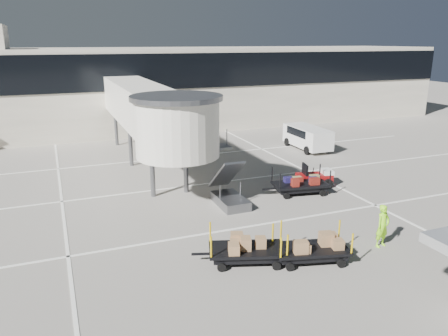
{
  "coord_description": "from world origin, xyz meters",
  "views": [
    {
      "loc": [
        -10.02,
        -15.75,
        8.7
      ],
      "look_at": [
        -1.55,
        5.55,
        2.0
      ],
      "focal_mm": 35.0,
      "sensor_mm": 36.0,
      "label": 1
    }
  ],
  "objects_px": {
    "suitcase_cart": "(302,185)",
    "box_cart_far": "(244,250)",
    "box_cart_near": "(310,249)",
    "ground_worker": "(383,226)",
    "baggage_tug": "(315,178)",
    "minivan": "(307,136)"
  },
  "relations": [
    {
      "from": "box_cart_far",
      "to": "box_cart_near",
      "type": "bearing_deg",
      "value": -0.23
    },
    {
      "from": "box_cart_near",
      "to": "minivan",
      "type": "relative_size",
      "value": 0.77
    },
    {
      "from": "box_cart_near",
      "to": "box_cart_far",
      "type": "relative_size",
      "value": 0.97
    },
    {
      "from": "ground_worker",
      "to": "minivan",
      "type": "relative_size",
      "value": 0.39
    },
    {
      "from": "suitcase_cart",
      "to": "box_cart_near",
      "type": "relative_size",
      "value": 1.06
    },
    {
      "from": "box_cart_far",
      "to": "ground_worker",
      "type": "height_order",
      "value": "ground_worker"
    },
    {
      "from": "ground_worker",
      "to": "minivan",
      "type": "height_order",
      "value": "ground_worker"
    },
    {
      "from": "box_cart_near",
      "to": "minivan",
      "type": "bearing_deg",
      "value": 72.87
    },
    {
      "from": "ground_worker",
      "to": "box_cart_far",
      "type": "bearing_deg",
      "value": 161.1
    },
    {
      "from": "box_cart_far",
      "to": "minivan",
      "type": "xyz_separation_m",
      "value": [
        12.82,
        15.9,
        0.56
      ]
    },
    {
      "from": "baggage_tug",
      "to": "suitcase_cart",
      "type": "bearing_deg",
      "value": -134.56
    },
    {
      "from": "baggage_tug",
      "to": "minivan",
      "type": "xyz_separation_m",
      "value": [
        4.69,
        8.55,
        0.59
      ]
    },
    {
      "from": "box_cart_near",
      "to": "minivan",
      "type": "height_order",
      "value": "minivan"
    },
    {
      "from": "suitcase_cart",
      "to": "box_cart_far",
      "type": "height_order",
      "value": "suitcase_cart"
    },
    {
      "from": "minivan",
      "to": "ground_worker",
      "type": "bearing_deg",
      "value": -110.9
    },
    {
      "from": "box_cart_near",
      "to": "ground_worker",
      "type": "relative_size",
      "value": 1.96
    },
    {
      "from": "suitcase_cart",
      "to": "minivan",
      "type": "xyz_separation_m",
      "value": [
        6.24,
        9.55,
        0.57
      ]
    },
    {
      "from": "suitcase_cart",
      "to": "box_cart_far",
      "type": "xyz_separation_m",
      "value": [
        -6.58,
        -6.34,
        0.02
      ]
    },
    {
      "from": "suitcase_cart",
      "to": "ground_worker",
      "type": "xyz_separation_m",
      "value": [
        -0.39,
        -7.23,
        0.43
      ]
    },
    {
      "from": "suitcase_cart",
      "to": "baggage_tug",
      "type": "bearing_deg",
      "value": 42.4
    },
    {
      "from": "baggage_tug",
      "to": "box_cart_far",
      "type": "bearing_deg",
      "value": -125.39
    },
    {
      "from": "baggage_tug",
      "to": "ground_worker",
      "type": "relative_size",
      "value": 1.22
    }
  ]
}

